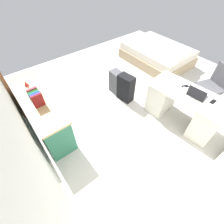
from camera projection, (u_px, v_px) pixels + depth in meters
ground_plane at (139, 98)px, 3.91m from camera, size 5.91×5.91×0.00m
wall_back at (2, 98)px, 1.88m from camera, size 4.06×0.10×2.74m
desk at (183, 107)px, 3.16m from camera, size 1.50×0.81×0.73m
office_chair at (211, 89)px, 3.48m from camera, size 0.58×0.58×0.94m
credenza at (42, 112)px, 3.07m from camera, size 1.80×0.48×0.76m
bed at (157, 54)px, 4.86m from camera, size 1.91×1.42×0.58m
suitcase_black at (126, 88)px, 3.66m from camera, size 0.39×0.27×0.63m
suitcase_spare_grey at (117, 83)px, 3.84m from camera, size 0.37×0.23×0.57m
laptop at (197, 95)px, 2.81m from camera, size 0.33×0.25×0.21m
computer_mouse at (184, 88)px, 2.98m from camera, size 0.07×0.11×0.03m
cell_phone_near_laptop at (213, 102)px, 2.76m from camera, size 0.07×0.14×0.01m
cell_phone_by_mouse at (185, 86)px, 3.04m from camera, size 0.11×0.15×0.01m
book_row at (36, 97)px, 2.62m from camera, size 0.28×0.17×0.24m
figurine_small at (26, 84)px, 2.96m from camera, size 0.08×0.08×0.11m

